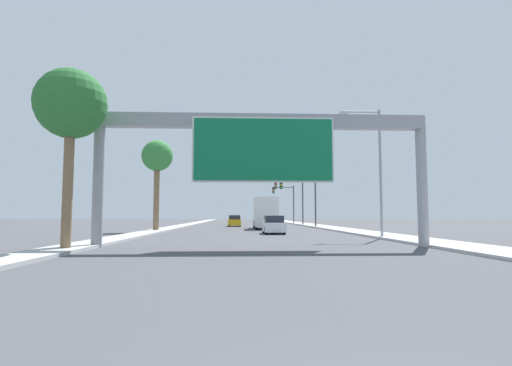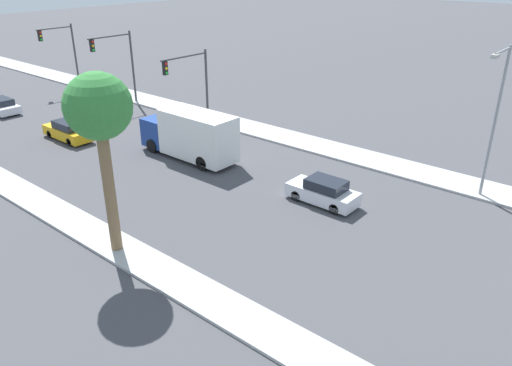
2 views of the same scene
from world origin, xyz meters
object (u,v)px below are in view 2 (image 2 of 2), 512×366
(car_mid_left, at_px, (68,131))
(traffic_light_near_intersection, at_px, (193,77))
(palm_tree_background, at_px, (99,112))
(traffic_light_mid_block, at_px, (120,57))
(car_mid_center, at_px, (0,106))
(street_lamp_right, at_px, (495,113))
(truck_box_primary, at_px, (191,135))
(car_near_center, at_px, (323,192))
(traffic_light_far_intersection, at_px, (64,47))

(car_mid_left, relative_size, traffic_light_near_intersection, 0.74)
(palm_tree_background, bearing_deg, traffic_light_mid_block, 52.64)
(traffic_light_near_intersection, distance_m, traffic_light_mid_block, 10.01)
(car_mid_center, xyz_separation_m, street_lamp_right, (9.99, -39.68, 4.65))
(car_mid_center, height_order, palm_tree_background, palm_tree_background)
(car_mid_center, bearing_deg, truck_box_primary, -80.88)
(palm_tree_background, bearing_deg, car_near_center, -24.25)
(palm_tree_background, xyz_separation_m, street_lamp_right, (17.37, -11.67, -1.74))
(traffic_light_far_intersection, bearing_deg, palm_tree_background, -117.72)
(car_mid_center, xyz_separation_m, traffic_light_mid_block, (8.89, -6.71, 3.96))
(traffic_light_near_intersection, relative_size, traffic_light_far_intersection, 0.93)
(car_near_center, bearing_deg, truck_box_primary, 90.00)
(car_mid_center, xyz_separation_m, car_near_center, (3.50, -32.92, 0.07))
(traffic_light_mid_block, distance_m, street_lamp_right, 33.00)
(car_mid_left, height_order, street_lamp_right, street_lamp_right)
(street_lamp_right, bearing_deg, truck_box_primary, 109.96)
(street_lamp_right, bearing_deg, car_near_center, 133.80)
(traffic_light_mid_block, bearing_deg, street_lamp_right, -88.08)
(car_mid_left, relative_size, traffic_light_mid_block, 0.68)
(traffic_light_mid_block, xyz_separation_m, traffic_light_far_intersection, (0.18, 10.00, -0.13))
(truck_box_primary, relative_size, traffic_light_near_intersection, 1.26)
(palm_tree_background, bearing_deg, truck_box_primary, 29.67)
(car_near_center, distance_m, traffic_light_mid_block, 27.04)
(traffic_light_mid_block, distance_m, traffic_light_far_intersection, 10.00)
(car_mid_center, xyz_separation_m, traffic_light_far_intersection, (9.07, 3.29, 3.83))
(traffic_light_far_intersection, xyz_separation_m, street_lamp_right, (0.92, -42.98, 0.81))
(traffic_light_mid_block, relative_size, traffic_light_far_intersection, 1.02)
(traffic_light_far_intersection, height_order, street_lamp_right, street_lamp_right)
(car_mid_center, bearing_deg, street_lamp_right, -75.87)
(truck_box_primary, bearing_deg, traffic_light_far_intersection, 77.49)
(truck_box_primary, relative_size, traffic_light_mid_block, 1.14)
(traffic_light_near_intersection, height_order, traffic_light_far_intersection, traffic_light_far_intersection)
(car_mid_center, xyz_separation_m, traffic_light_near_intersection, (8.71, -16.71, 3.60))
(car_mid_center, height_order, traffic_light_far_intersection, traffic_light_far_intersection)
(car_mid_center, bearing_deg, car_mid_left, -90.00)
(car_mid_left, height_order, palm_tree_background, palm_tree_background)
(traffic_light_mid_block, height_order, palm_tree_background, palm_tree_background)
(car_near_center, distance_m, street_lamp_right, 10.44)
(traffic_light_far_intersection, bearing_deg, traffic_light_mid_block, -91.05)
(truck_box_primary, height_order, street_lamp_right, street_lamp_right)
(traffic_light_far_intersection, bearing_deg, truck_box_primary, -102.51)
(traffic_light_near_intersection, bearing_deg, car_mid_center, 117.54)
(truck_box_primary, xyz_separation_m, street_lamp_right, (6.49, -17.87, 3.54))
(traffic_light_mid_block, height_order, traffic_light_far_intersection, traffic_light_mid_block)
(car_mid_center, relative_size, palm_tree_background, 0.52)
(street_lamp_right, bearing_deg, car_mid_left, 109.52)
(palm_tree_background, bearing_deg, car_mid_center, 75.24)
(car_near_center, bearing_deg, car_mid_center, 96.07)
(car_mid_center, relative_size, car_mid_left, 0.99)
(car_mid_center, bearing_deg, traffic_light_far_intersection, 19.95)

